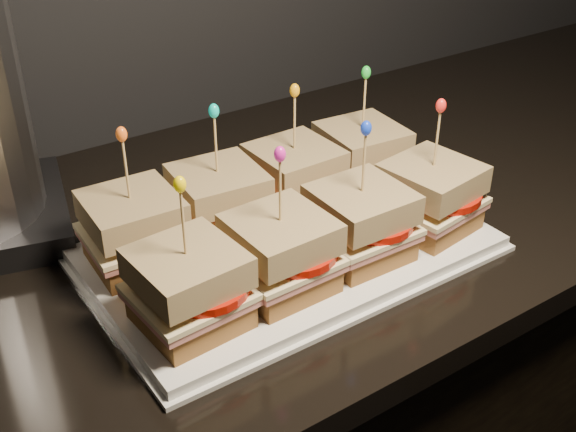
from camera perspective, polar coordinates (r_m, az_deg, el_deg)
granite_slab at (r=0.94m, az=-4.19°, el=-1.53°), size 2.53×0.66×0.03m
platter at (r=0.86m, az=0.00°, el=-2.63°), size 0.45×0.28×0.02m
platter_rim at (r=0.86m, az=0.00°, el=-2.96°), size 0.47×0.29×0.01m
sandwich_0_bread_bot at (r=0.83m, az=-11.86°, el=-2.75°), size 0.10×0.10×0.03m
sandwich_0_ham at (r=0.82m, az=-11.99°, el=-1.74°), size 0.11×0.11×0.01m
sandwich_0_cheese at (r=0.82m, az=-12.04°, el=-1.33°), size 0.11×0.11×0.01m
sandwich_0_tomato at (r=0.81m, az=-11.16°, el=-0.82°), size 0.10×0.10×0.01m
sandwich_0_bread_top at (r=0.81m, az=-12.26°, el=0.39°), size 0.10×0.10×0.03m
sandwich_0_pick at (r=0.78m, az=-12.64°, el=3.33°), size 0.00×0.00×0.09m
sandwich_0_frill at (r=0.76m, az=-13.02°, el=6.32°), size 0.01×0.01×0.02m
sandwich_1_bread_bot at (r=0.87m, az=-5.38°, el=-0.55°), size 0.10×0.10×0.03m
sandwich_1_ham at (r=0.86m, az=-5.43°, el=0.44°), size 0.11×0.11×0.01m
sandwich_1_cheese at (r=0.86m, az=-5.46°, el=0.84°), size 0.12×0.11×0.01m
sandwich_1_tomato at (r=0.85m, az=-4.58°, el=1.34°), size 0.10×0.10×0.01m
sandwich_1_bread_top at (r=0.84m, az=-5.55°, el=2.52°), size 0.11×0.11×0.03m
sandwich_1_pick at (r=0.82m, az=-5.71°, el=5.38°), size 0.00×0.00×0.09m
sandwich_1_frill at (r=0.80m, az=-5.88°, el=8.27°), size 0.01×0.01×0.02m
sandwich_2_bread_bot at (r=0.92m, az=0.49°, el=1.46°), size 0.10×0.10×0.03m
sandwich_2_ham at (r=0.91m, az=0.50°, el=2.40°), size 0.11×0.10×0.01m
sandwich_2_cheese at (r=0.91m, az=0.50°, el=2.79°), size 0.11×0.11×0.01m
sandwich_2_tomato at (r=0.91m, az=1.34°, el=3.26°), size 0.10×0.10×0.01m
sandwich_2_bread_top at (r=0.89m, az=0.51°, el=4.41°), size 0.10×0.10×0.03m
sandwich_2_pick at (r=0.87m, az=0.52°, el=7.15°), size 0.00×0.00×0.09m
sandwich_2_frill at (r=0.86m, az=0.53°, el=9.90°), size 0.01×0.01×0.02m
sandwich_3_bread_bot at (r=0.98m, az=5.72°, el=3.22°), size 0.10×0.10×0.03m
sandwich_3_ham at (r=0.97m, az=5.77°, el=4.13°), size 0.11×0.11×0.01m
sandwich_3_cheese at (r=0.97m, az=5.80°, el=4.50°), size 0.12×0.11×0.01m
sandwich_3_tomato at (r=0.97m, az=6.60°, el=4.94°), size 0.10×0.10×0.01m
sandwich_3_bread_top at (r=0.95m, az=5.89°, el=6.04°), size 0.11×0.11×0.03m
sandwich_3_pick at (r=0.94m, az=6.04°, el=8.63°), size 0.00×0.00×0.09m
sandwich_3_frill at (r=0.92m, az=6.19°, el=11.22°), size 0.01×0.01×0.02m
sandwich_4_bread_bot at (r=0.73m, az=-7.68°, el=-7.47°), size 0.10×0.10×0.03m
sandwich_4_ham at (r=0.72m, az=-7.77°, el=-6.39°), size 0.11×0.11×0.01m
sandwich_4_cheese at (r=0.72m, az=-7.81°, el=-5.95°), size 0.11×0.11×0.01m
sandwich_4_tomato at (r=0.72m, az=-6.78°, el=-5.40°), size 0.10×0.10×0.01m
sandwich_4_bread_top at (r=0.70m, az=-7.98°, el=-4.08°), size 0.10×0.10×0.03m
sandwich_4_pick at (r=0.68m, az=-8.26°, el=-0.85°), size 0.00×0.00×0.09m
sandwich_4_frill at (r=0.66m, az=-8.55°, el=2.49°), size 0.01×0.01×0.02m
sandwich_5_bread_bot at (r=0.78m, az=-0.58°, el=-4.71°), size 0.10×0.10×0.03m
sandwich_5_ham at (r=0.77m, az=-0.59°, el=-3.66°), size 0.11×0.10×0.01m
sandwich_5_cheese at (r=0.76m, az=-0.59°, el=-3.23°), size 0.11×0.11×0.01m
sandwich_5_tomato at (r=0.76m, az=0.41°, el=-2.68°), size 0.10×0.10×0.01m
sandwich_5_bread_top at (r=0.75m, az=-0.60°, el=-1.41°), size 0.10×0.10×0.03m
sandwich_5_pick at (r=0.72m, az=-0.62°, el=1.71°), size 0.00×0.00×0.09m
sandwich_5_frill at (r=0.70m, az=-0.65°, el=4.91°), size 0.01×0.01×0.02m
sandwich_6_bread_bot at (r=0.83m, az=5.63°, el=-2.22°), size 0.10×0.10×0.03m
sandwich_6_ham at (r=0.82m, az=5.69°, el=-1.21°), size 0.11×0.10×0.01m
sandwich_6_cheese at (r=0.82m, az=5.72°, el=-0.79°), size 0.11×0.11×0.01m
sandwich_6_tomato at (r=0.82m, az=6.66°, el=-0.28°), size 0.10×0.10×0.01m
sandwich_6_bread_top at (r=0.80m, az=5.83°, el=0.94°), size 0.10×0.10×0.03m
sandwich_6_pick at (r=0.78m, az=6.00°, el=3.90°), size 0.00×0.00×0.09m
sandwich_6_frill at (r=0.76m, az=6.19°, el=6.91°), size 0.01×0.01×0.02m
sandwich_7_bread_bot at (r=0.90m, az=11.00°, el=-0.04°), size 0.11×0.11×0.03m
sandwich_7_ham at (r=0.89m, az=11.12°, el=0.92°), size 0.12×0.12×0.01m
sandwich_7_cheese at (r=0.88m, az=11.16°, el=1.31°), size 0.12×0.12×0.01m
sandwich_7_tomato at (r=0.88m, az=12.03°, el=1.79°), size 0.10×0.10×0.01m
sandwich_7_bread_top at (r=0.87m, az=11.35°, el=2.95°), size 0.11×0.11×0.03m
sandwich_7_pick at (r=0.85m, az=11.67°, el=5.73°), size 0.00×0.00×0.09m
sandwich_7_frill at (r=0.83m, az=12.00°, el=8.53°), size 0.01×0.01×0.02m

